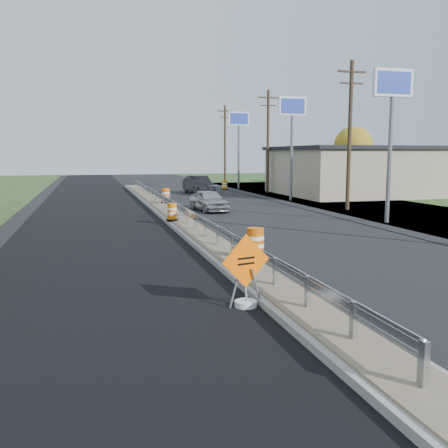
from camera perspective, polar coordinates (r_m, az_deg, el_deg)
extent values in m
plane|color=black|center=(20.76, -2.08, -2.02)|extent=(140.00, 140.00, 0.00)
cube|color=black|center=(30.13, -14.65, 0.88)|extent=(7.20, 120.00, 0.01)
cube|color=gray|center=(28.51, -5.74, 0.87)|extent=(1.60, 55.00, 0.18)
cube|color=brown|center=(28.50, -5.74, 1.10)|extent=(1.25, 55.00, 0.05)
cube|color=silver|center=(8.10, 21.85, -14.60)|extent=(0.10, 0.15, 0.70)
cube|color=silver|center=(9.65, 14.60, -10.58)|extent=(0.10, 0.15, 0.70)
cube|color=silver|center=(11.35, 9.55, -7.61)|extent=(0.10, 0.15, 0.70)
cube|color=silver|center=(13.13, 5.90, -5.39)|extent=(0.10, 0.15, 0.70)
cube|color=silver|center=(14.97, 3.14, -3.69)|extent=(0.10, 0.15, 0.70)
cube|color=silver|center=(16.85, 1.00, -2.36)|extent=(0.10, 0.15, 0.70)
cube|color=silver|center=(18.75, -0.70, -1.30)|extent=(0.10, 0.15, 0.70)
cube|color=silver|center=(20.67, -2.09, -0.43)|extent=(0.10, 0.15, 0.70)
cube|color=silver|center=(22.60, -3.24, 0.29)|extent=(0.10, 0.15, 0.70)
cube|color=silver|center=(24.54, -4.21, 0.89)|extent=(0.10, 0.15, 0.70)
cube|color=silver|center=(26.50, -5.04, 1.41)|extent=(0.10, 0.15, 0.70)
cube|color=silver|center=(28.45, -5.75, 1.85)|extent=(0.10, 0.15, 0.70)
cube|color=silver|center=(30.42, -6.37, 2.24)|extent=(0.10, 0.15, 0.70)
cube|color=silver|center=(32.39, -6.92, 2.58)|extent=(0.10, 0.15, 0.70)
cube|color=silver|center=(34.36, -7.41, 2.88)|extent=(0.10, 0.15, 0.70)
cube|color=silver|center=(36.33, -7.84, 3.15)|extent=(0.10, 0.15, 0.70)
cube|color=silver|center=(38.31, -8.22, 3.39)|extent=(0.10, 0.15, 0.70)
cube|color=silver|center=(40.29, -8.57, 3.61)|extent=(0.10, 0.15, 0.70)
cube|color=silver|center=(42.27, -8.89, 3.80)|extent=(0.10, 0.15, 0.70)
cube|color=silver|center=(44.26, -9.18, 3.98)|extent=(0.10, 0.15, 0.70)
cube|color=silver|center=(46.24, -9.44, 4.15)|extent=(0.10, 0.15, 0.70)
cube|color=silver|center=(48.23, -9.69, 4.30)|extent=(0.10, 0.15, 0.70)
cube|color=silver|center=(50.22, -9.91, 4.43)|extent=(0.10, 0.15, 0.70)
cube|color=silver|center=(52.20, -10.12, 4.56)|extent=(0.10, 0.15, 0.70)
cube|color=silver|center=(29.42, -6.08, 2.44)|extent=(0.04, 46.00, 0.34)
cube|color=silver|center=(29.42, -6.08, 2.29)|extent=(0.06, 46.00, 0.03)
cube|color=silver|center=(29.41, -6.08, 2.60)|extent=(0.06, 46.00, 0.03)
cube|color=tan|center=(47.46, 17.59, 5.70)|extent=(18.00, 12.00, 4.00)
cube|color=black|center=(47.43, 17.70, 8.25)|extent=(18.50, 12.50, 0.30)
cube|color=black|center=(43.30, 7.51, 5.28)|extent=(0.08, 7.20, 2.20)
cylinder|color=slate|center=(27.45, 18.39, 7.16)|extent=(0.22, 0.22, 6.80)
cube|color=white|center=(27.69, 18.75, 15.04)|extent=(2.20, 0.25, 1.40)
cube|color=#263FB2|center=(27.69, 18.75, 15.04)|extent=(1.90, 0.30, 1.10)
cylinder|color=slate|center=(38.97, 7.72, 7.63)|extent=(0.22, 0.22, 6.80)
cube|color=white|center=(39.13, 7.82, 13.20)|extent=(2.20, 0.25, 1.40)
cube|color=#263FB2|center=(39.13, 7.82, 13.20)|extent=(1.90, 0.30, 1.10)
cylinder|color=slate|center=(52.15, 1.68, 7.78)|extent=(0.22, 0.22, 6.80)
cube|color=white|center=(52.28, 1.70, 11.95)|extent=(2.20, 0.25, 1.40)
cube|color=#263FB2|center=(52.28, 1.70, 11.95)|extent=(1.90, 0.30, 1.10)
cylinder|color=#473523|center=(33.12, 14.16, 9.66)|extent=(0.26, 0.26, 9.40)
cube|color=#473523|center=(33.49, 14.40, 16.51)|extent=(1.90, 0.12, 0.12)
cube|color=#473523|center=(33.39, 14.36, 15.32)|extent=(1.50, 0.10, 0.10)
cylinder|color=#473523|center=(46.79, 5.04, 9.32)|extent=(0.26, 0.26, 9.40)
cube|color=#473523|center=(47.05, 5.10, 14.19)|extent=(1.90, 0.12, 0.12)
cube|color=#473523|center=(46.98, 5.09, 13.34)|extent=(1.50, 0.10, 0.10)
cylinder|color=#473523|center=(61.09, 0.12, 9.04)|extent=(0.26, 0.26, 9.40)
cube|color=#473523|center=(61.29, 0.12, 12.78)|extent=(1.90, 0.12, 0.12)
cube|color=#473523|center=(61.24, 0.12, 12.12)|extent=(1.50, 0.10, 0.10)
cylinder|color=#473523|center=(62.04, 14.48, 5.85)|extent=(0.36, 0.36, 3.08)
sphere|color=#A87324|center=(62.01, 14.57, 8.63)|extent=(4.62, 4.62, 4.62)
cylinder|color=white|center=(12.02, 2.50, -9.11)|extent=(0.53, 0.53, 0.15)
cube|color=slate|center=(11.83, 1.27, -7.37)|extent=(0.32, 0.11, 0.92)
cube|color=slate|center=(11.99, 3.73, -7.18)|extent=(0.32, 0.11, 0.92)
cube|color=slate|center=(11.95, 2.44, -7.21)|extent=(0.09, 0.24, 0.94)
cube|color=#FF6505|center=(11.75, 2.53, -4.22)|extent=(1.25, 0.32, 1.28)
cube|color=black|center=(11.72, 2.56, -3.93)|extent=(0.45, 0.11, 0.05)
cube|color=black|center=(11.75, 2.56, -4.56)|extent=(0.45, 0.11, 0.05)
cylinder|color=black|center=(16.36, 3.59, -3.78)|extent=(0.69, 0.69, 0.09)
cylinder|color=#E15D09|center=(16.27, 3.61, -2.12)|extent=(0.55, 0.55, 0.96)
cylinder|color=white|center=(16.24, 3.61, -1.57)|extent=(0.56, 0.56, 0.13)
cylinder|color=white|center=(16.29, 3.61, -2.44)|extent=(0.56, 0.56, 0.13)
cylinder|color=black|center=(25.69, -5.94, 0.49)|extent=(0.60, 0.60, 0.08)
cylinder|color=orange|center=(25.64, -5.95, 1.43)|extent=(0.48, 0.48, 0.84)
cylinder|color=white|center=(25.63, -5.95, 1.74)|extent=(0.50, 0.50, 0.11)
cylinder|color=white|center=(25.65, -5.95, 1.25)|extent=(0.50, 0.50, 0.11)
cylinder|color=black|center=(35.08, -6.64, 2.50)|extent=(0.68, 0.68, 0.09)
cylinder|color=#FF620A|center=(35.04, -6.66, 3.28)|extent=(0.55, 0.55, 0.96)
cylinder|color=white|center=(35.02, -6.66, 3.54)|extent=(0.56, 0.56, 0.13)
cylinder|color=white|center=(35.04, -6.65, 3.13)|extent=(0.56, 0.56, 0.13)
cylinder|color=black|center=(50.90, 0.07, 3.99)|extent=(0.65, 0.65, 0.09)
cylinder|color=orange|center=(50.87, 0.07, 4.51)|extent=(0.52, 0.52, 0.91)
cylinder|color=white|center=(50.86, 0.07, 4.68)|extent=(0.54, 0.54, 0.12)
cylinder|color=white|center=(50.88, 0.07, 4.41)|extent=(0.54, 0.54, 0.12)
imported|color=#A6A5AA|center=(31.80, -1.73, 2.72)|extent=(2.06, 4.15, 1.36)
imported|color=black|center=(45.69, -2.95, 4.50)|extent=(2.14, 5.08, 1.63)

